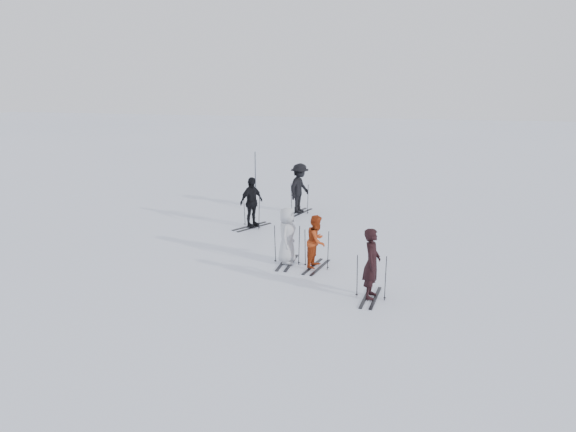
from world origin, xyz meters
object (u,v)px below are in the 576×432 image
object	(u,v)px
skier_grey	(287,236)
skier_uphill_left	(252,203)
skier_uphill_far	(300,189)
piste_marker	(255,169)
skier_red	(317,242)
skier_near_dark	(372,264)

from	to	relation	value
skier_grey	skier_uphill_left	xyz separation A→B (m)	(-2.26, 3.62, 0.08)
skier_grey	skier_uphill_far	xyz separation A→B (m)	(-1.10, 6.22, 0.16)
skier_uphill_left	piste_marker	world-z (taller)	skier_uphill_left
skier_red	piste_marker	distance (m)	12.38
skier_red	skier_grey	bearing A→B (deg)	89.44
skier_near_dark	skier_red	bearing A→B (deg)	45.75
skier_grey	skier_uphill_left	size ratio (longest dim) A/B	0.91
skier_grey	skier_uphill_far	distance (m)	6.32
skier_near_dark	skier_red	world-z (taller)	skier_near_dark
skier_red	skier_uphill_left	world-z (taller)	skier_uphill_left
skier_uphill_left	skier_uphill_far	world-z (taller)	skier_uphill_far
skier_near_dark	piste_marker	bearing A→B (deg)	31.83
skier_red	skier_grey	size ratio (longest dim) A/B	0.92
skier_grey	skier_uphill_left	distance (m)	4.27
skier_grey	piste_marker	world-z (taller)	piste_marker
skier_near_dark	skier_uphill_far	size ratio (longest dim) A/B	0.89
skier_grey	skier_uphill_far	bearing A→B (deg)	8.95
skier_uphill_far	piste_marker	distance (m)	5.85
piste_marker	skier_uphill_far	bearing A→B (deg)	-54.78
skier_grey	piste_marker	size ratio (longest dim) A/B	0.94
piste_marker	skier_uphill_left	bearing A→B (deg)	-73.31
skier_near_dark	skier_grey	bearing A→B (deg)	55.41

